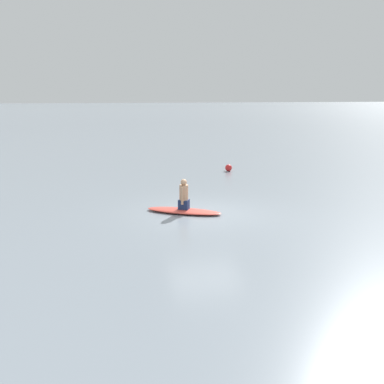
% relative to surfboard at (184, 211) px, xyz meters
% --- Properties ---
extents(ground_plane, '(400.00, 400.00, 0.00)m').
position_rel_surfboard_xyz_m(ground_plane, '(0.24, 0.72, -0.07)').
color(ground_plane, gray).
extents(surfboard, '(1.93, 2.67, 0.14)m').
position_rel_surfboard_xyz_m(surfboard, '(0.00, 0.00, 0.00)').
color(surfboard, '#D84C3F').
rests_on(surfboard, ground).
extents(person_paddler, '(0.44, 0.44, 1.05)m').
position_rel_surfboard_xyz_m(person_paddler, '(-0.00, 0.00, 0.54)').
color(person_paddler, navy).
rests_on(person_paddler, surfboard).
extents(buoy_marker, '(0.36, 0.36, 0.36)m').
position_rel_surfboard_xyz_m(buoy_marker, '(-7.65, 3.99, 0.11)').
color(buoy_marker, red).
rests_on(buoy_marker, ground).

